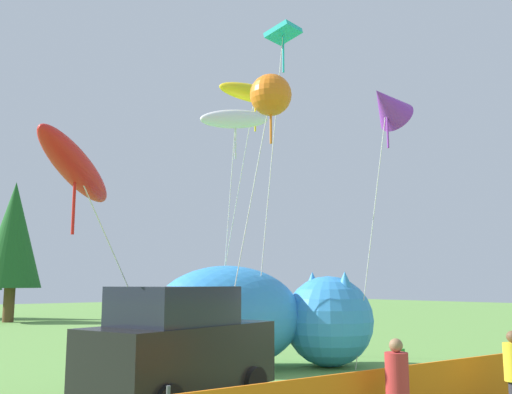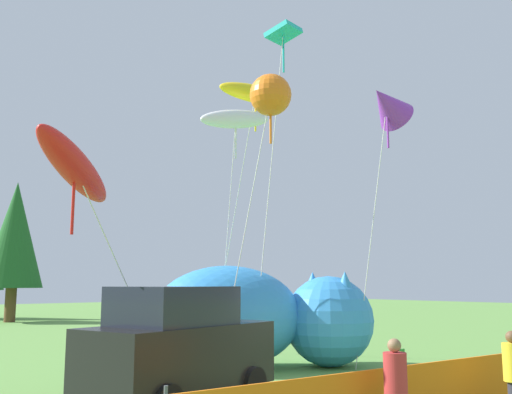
# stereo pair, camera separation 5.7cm
# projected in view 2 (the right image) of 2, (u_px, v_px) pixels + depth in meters

# --- Properties ---
(parked_car) EXTENTS (4.40, 2.80, 2.33)m
(parked_car) POSITION_uv_depth(u_px,v_px,m) (178.00, 346.00, 11.48)
(parked_car) COLOR black
(parked_car) RESTS_ON ground
(folding_chair) EXTENTS (0.52, 0.53, 0.87)m
(folding_chair) POSITION_uv_depth(u_px,v_px,m) (402.00, 366.00, 13.14)
(folding_chair) COLOR #267F33
(folding_chair) RESTS_ON ground
(inflatable_cat) EXTENTS (6.48, 5.16, 2.89)m
(inflatable_cat) POSITION_uv_depth(u_px,v_px,m) (258.00, 320.00, 16.31)
(inflatable_cat) COLOR #338CD8
(inflatable_cat) RESTS_ON ground
(spectator_in_yellow_shirt) EXTENTS (0.34, 0.34, 1.58)m
(spectator_in_yellow_shirt) POSITION_uv_depth(u_px,v_px,m) (396.00, 389.00, 8.36)
(spectator_in_yellow_shirt) COLOR #2D2D38
(spectator_in_yellow_shirt) RESTS_ON ground
(kite_yellow_hero) EXTENTS (2.63, 3.50, 9.19)m
(kite_yellow_hero) POSITION_uv_depth(u_px,v_px,m) (255.00, 95.00, 19.26)
(kite_yellow_hero) COLOR silver
(kite_yellow_hero) RESTS_ON ground
(kite_orange_flower) EXTENTS (1.84, 1.09, 7.79)m
(kite_orange_flower) POSITION_uv_depth(u_px,v_px,m) (270.00, 95.00, 14.82)
(kite_orange_flower) COLOR silver
(kite_orange_flower) RESTS_ON ground
(kite_purple_delta) EXTENTS (1.62, 1.68, 8.28)m
(kite_purple_delta) POSITION_uv_depth(u_px,v_px,m) (387.00, 105.00, 16.46)
(kite_purple_delta) COLOR silver
(kite_purple_delta) RESTS_ON ground
(kite_red_lizard) EXTENTS (4.07, 2.46, 5.37)m
(kite_red_lizard) POSITION_uv_depth(u_px,v_px,m) (75.00, 168.00, 11.00)
(kite_red_lizard) COLOR silver
(kite_red_lizard) RESTS_ON ground
(kite_teal_diamond) EXTENTS (2.10, 1.09, 10.41)m
(kite_teal_diamond) POSITION_uv_depth(u_px,v_px,m) (283.00, 40.00, 17.89)
(kite_teal_diamond) COLOR silver
(kite_teal_diamond) RESTS_ON ground
(kite_white_ghost) EXTENTS (2.90, 0.79, 8.25)m
(kite_white_ghost) POSITION_uv_depth(u_px,v_px,m) (236.00, 120.00, 18.31)
(kite_white_ghost) COLOR silver
(kite_white_ghost) RESTS_ON ground
(horizon_tree_east) EXTENTS (3.69, 3.69, 8.81)m
(horizon_tree_east) POSITION_uv_depth(u_px,v_px,m) (15.00, 235.00, 36.10)
(horizon_tree_east) COLOR brown
(horizon_tree_east) RESTS_ON ground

